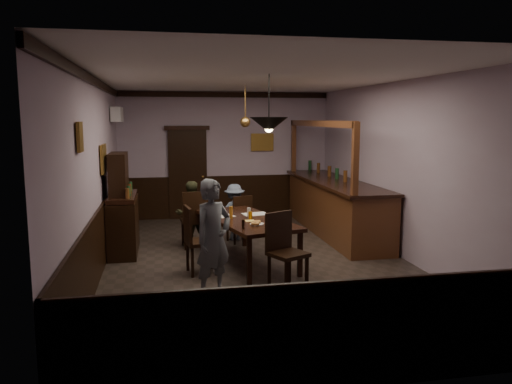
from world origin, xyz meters
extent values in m
cube|color=#2D2621|center=(0.00, 0.00, -0.01)|extent=(5.00, 8.00, 0.01)
cube|color=white|center=(0.00, 0.00, 3.00)|extent=(5.00, 8.00, 0.01)
cube|color=#AB93AB|center=(0.00, 4.00, 1.50)|extent=(5.00, 0.01, 3.00)
cube|color=#AB93AB|center=(0.00, -4.00, 1.50)|extent=(5.00, 0.01, 3.00)
cube|color=#AB93AB|center=(-2.50, 0.00, 1.50)|extent=(0.01, 8.00, 3.00)
cube|color=#AB93AB|center=(2.50, 0.00, 1.50)|extent=(0.01, 8.00, 3.00)
cube|color=black|center=(-0.17, 0.03, 0.72)|extent=(1.53, 2.38, 0.06)
cube|color=black|center=(-0.31, -1.06, 0.34)|extent=(0.07, 0.07, 0.69)
cube|color=black|center=(0.50, -0.85, 0.34)|extent=(0.07, 0.07, 0.69)
cube|color=black|center=(-0.83, 0.91, 0.34)|extent=(0.07, 0.07, 0.69)
cube|color=black|center=(-0.02, 1.13, 0.34)|extent=(0.07, 0.07, 0.69)
cube|color=black|center=(-0.95, 1.22, 0.49)|extent=(0.50, 0.50, 0.05)
cube|color=black|center=(-0.93, 1.02, 0.79)|extent=(0.46, 0.08, 0.55)
cube|color=black|center=(-0.78, 1.42, 0.24)|extent=(0.04, 0.04, 0.47)
cube|color=black|center=(-1.15, 1.39, 0.24)|extent=(0.04, 0.04, 0.47)
cube|color=black|center=(-0.75, 1.05, 0.24)|extent=(0.04, 0.04, 0.47)
cube|color=black|center=(-1.12, 1.02, 0.24)|extent=(0.04, 0.04, 0.47)
cube|color=black|center=(-0.08, 1.45, 0.43)|extent=(0.50, 0.50, 0.05)
cube|color=black|center=(-0.02, 1.28, 0.68)|extent=(0.39, 0.15, 0.47)
cube|color=black|center=(0.03, 1.65, 0.20)|extent=(0.04, 0.04, 0.41)
cube|color=black|center=(-0.28, 1.56, 0.20)|extent=(0.04, 0.04, 0.41)
cube|color=black|center=(0.12, 1.34, 0.20)|extent=(0.04, 0.04, 0.41)
cube|color=black|center=(-0.18, 1.25, 0.20)|extent=(0.04, 0.04, 0.41)
cube|color=black|center=(0.19, -1.32, 0.49)|extent=(0.62, 0.62, 0.05)
cube|color=black|center=(0.10, -1.13, 0.79)|extent=(0.43, 0.24, 0.55)
cube|color=black|center=(0.10, -1.57, 0.24)|extent=(0.04, 0.04, 0.47)
cube|color=black|center=(0.44, -1.41, 0.24)|extent=(0.04, 0.04, 0.47)
cube|color=black|center=(-0.06, -1.23, 0.24)|extent=(0.04, 0.04, 0.47)
cube|color=black|center=(0.28, -1.07, 0.24)|extent=(0.04, 0.04, 0.47)
cube|color=black|center=(-0.94, -0.38, 0.49)|extent=(0.51, 0.51, 0.05)
cube|color=black|center=(-1.14, -0.41, 0.78)|extent=(0.11, 0.46, 0.54)
cube|color=black|center=(-0.73, -0.53, 0.23)|extent=(0.04, 0.04, 0.47)
cube|color=black|center=(-0.78, -0.17, 0.23)|extent=(0.04, 0.04, 0.47)
cube|color=black|center=(-1.09, -0.59, 0.23)|extent=(0.04, 0.04, 0.47)
cube|color=black|center=(-1.15, -0.22, 0.23)|extent=(0.04, 0.04, 0.47)
imported|color=slate|center=(-0.86, -1.44, 0.79)|extent=(0.69, 0.65, 1.59)
imported|color=#3E4227|center=(-1.00, 1.42, 0.60)|extent=(0.72, 0.66, 1.21)
imported|color=slate|center=(-0.13, 1.65, 0.55)|extent=(0.75, 0.48, 1.10)
cube|color=silver|center=(-0.56, 0.25, 0.75)|extent=(0.50, 0.44, 0.01)
cube|color=silver|center=(0.04, 0.34, 0.75)|extent=(0.46, 0.36, 0.01)
cube|color=#DFBB52|center=(-0.14, -0.18, 0.75)|extent=(0.18, 0.18, 0.00)
cylinder|color=white|center=(0.25, -0.43, 0.76)|extent=(0.15, 0.15, 0.01)
imported|color=white|center=(0.28, -0.41, 0.80)|extent=(0.10, 0.10, 0.07)
cylinder|color=white|center=(-0.09, -0.47, 0.76)|extent=(0.22, 0.22, 0.01)
torus|color=#C68C47|center=(-0.14, -0.56, 0.79)|extent=(0.13, 0.13, 0.04)
torus|color=#C68C47|center=(-0.09, -0.44, 0.79)|extent=(0.13, 0.13, 0.04)
cylinder|color=#FD9E15|center=(-0.11, -0.02, 0.81)|extent=(0.07, 0.07, 0.12)
cylinder|color=#BF721E|center=(-0.42, 0.06, 0.85)|extent=(0.06, 0.06, 0.20)
cylinder|color=silver|center=(-0.10, 0.15, 0.82)|extent=(0.06, 0.06, 0.15)
cylinder|color=black|center=(-0.35, -0.75, 0.82)|extent=(0.04, 0.04, 0.14)
cube|color=black|center=(-2.20, 1.07, 0.48)|extent=(0.48, 1.34, 0.96)
cube|color=black|center=(-2.20, 1.07, 1.01)|extent=(0.46, 1.30, 0.08)
cube|color=black|center=(-2.25, 1.07, 1.39)|extent=(0.29, 0.86, 0.77)
cube|color=#4A2713|center=(2.00, 1.81, 0.53)|extent=(0.87, 4.05, 1.06)
cube|color=black|center=(1.98, 1.81, 1.08)|extent=(0.96, 4.15, 0.06)
cube|color=#4A2713|center=(1.61, 1.81, 2.27)|extent=(0.10, 3.96, 0.12)
cube|color=#4A2713|center=(1.61, -0.12, 1.69)|extent=(0.10, 0.10, 1.25)
cube|color=#4A2713|center=(1.61, 3.74, 1.69)|extent=(0.10, 0.10, 1.25)
cube|color=black|center=(-0.90, 3.95, 1.05)|extent=(0.90, 0.06, 2.10)
cube|color=white|center=(-2.38, 2.90, 2.45)|extent=(0.20, 0.85, 0.30)
cube|color=olive|center=(-2.46, -1.60, 2.15)|extent=(0.04, 0.28, 0.36)
cube|color=olive|center=(-2.46, 0.80, 1.70)|extent=(0.04, 0.62, 0.48)
cube|color=olive|center=(0.90, 3.96, 1.80)|extent=(0.55, 0.04, 0.42)
cylinder|color=black|center=(0.04, -0.74, 2.64)|extent=(0.02, 0.02, 0.72)
cone|color=black|center=(0.04, -0.74, 2.28)|extent=(0.56, 0.56, 0.22)
sphere|color=#FFD88C|center=(0.04, -0.74, 2.23)|extent=(0.12, 0.12, 0.12)
cylinder|color=#BF8C3F|center=(0.10, 1.70, 2.65)|extent=(0.02, 0.02, 0.70)
cone|color=#BF8C3F|center=(0.10, 1.70, 2.30)|extent=(0.20, 0.20, 0.22)
sphere|color=#FFD88C|center=(0.10, 1.70, 2.25)|extent=(0.12, 0.12, 0.12)
cylinder|color=#BF8C3F|center=(0.30, 2.81, 2.65)|extent=(0.02, 0.02, 0.70)
cone|color=#BF8C3F|center=(0.30, 2.81, 2.30)|extent=(0.20, 0.20, 0.22)
sphere|color=#FFD88C|center=(0.30, 2.81, 2.25)|extent=(0.12, 0.12, 0.12)
camera|label=1|loc=(-1.52, -7.86, 2.37)|focal=35.00mm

